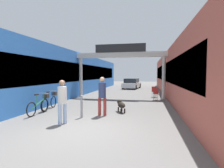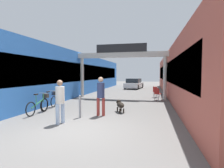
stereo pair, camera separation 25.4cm
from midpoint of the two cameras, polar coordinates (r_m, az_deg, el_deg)
name	(u,v)px [view 1 (the left image)]	position (r m, az deg, el deg)	size (l,w,h in m)	color
ground_plane	(82,130)	(6.22, -10.81, -14.67)	(80.00, 80.00, 0.00)	#605E5B
storefront_left	(75,74)	(18.04, -12.52, 3.07)	(3.00, 26.00, 3.75)	blue
storefront_right	(181,74)	(16.71, 21.34, 2.92)	(3.00, 26.00, 3.75)	#B25142
arcade_sign_gateway	(120,60)	(13.97, 2.21, 7.88)	(7.40, 0.47, 4.26)	beige
pedestrian_with_dog	(102,94)	(7.98, -4.12, -3.12)	(0.39, 0.38, 1.78)	#99332D
pedestrian_companion	(62,99)	(6.94, -16.96, -4.71)	(0.46, 0.46, 1.68)	#A5BFE0
dog_on_leash	(121,105)	(8.82, 2.13, -6.78)	(0.61, 0.83, 0.59)	black
bicycle_green_nearest	(40,105)	(9.16, -23.26, -6.26)	(0.46, 1.69, 0.98)	black
bicycle_blue_second	(50,101)	(10.21, -20.22, -5.23)	(0.46, 1.69, 0.98)	black
bollard_post_metal	(82,106)	(7.81, -10.83, -7.15)	(0.10, 0.10, 0.99)	gray
cafe_chair_red_nearer	(156,93)	(13.16, 13.77, -2.81)	(0.56, 0.56, 0.89)	gray
cafe_chair_red_farther	(155,91)	(14.64, 13.24, -2.19)	(0.56, 0.56, 0.89)	gray
parked_car_white	(132,84)	(23.15, 6.15, 0.11)	(2.27, 4.20, 1.33)	silver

